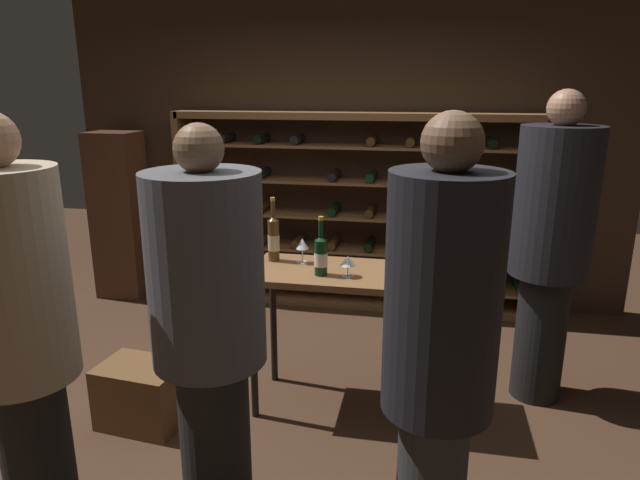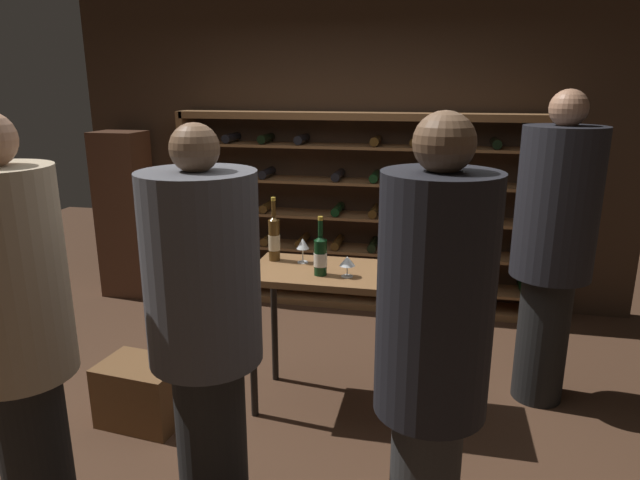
{
  "view_description": "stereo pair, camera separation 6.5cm",
  "coord_description": "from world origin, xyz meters",
  "px_view_note": "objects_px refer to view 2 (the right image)",
  "views": [
    {
      "loc": [
        0.76,
        -2.88,
        1.97
      ],
      "look_at": [
        0.15,
        0.27,
        1.07
      ],
      "focal_mm": 31.39,
      "sensor_mm": 36.0,
      "label": 1
    },
    {
      "loc": [
        0.82,
        -2.86,
        1.97
      ],
      "look_at": [
        0.15,
        0.27,
        1.07
      ],
      "focal_mm": 31.39,
      "sensor_mm": 36.0,
      "label": 2
    }
  ],
  "objects_px": {
    "wine_glass_stemmed_right": "(303,245)",
    "wine_bottle_green_slim": "(320,255)",
    "person_bystander_red_print": "(204,313)",
    "wine_rack": "(357,213)",
    "person_host_in_suit": "(15,322)",
    "person_guest_blue_shirt": "(553,239)",
    "display_cabinet": "(125,215)",
    "tasting_table": "(344,289)",
    "wine_glass_stemmed_center": "(347,262)",
    "person_guest_khaki": "(432,350)",
    "wine_bottle_gold_foil": "(399,249)",
    "wine_crate": "(142,392)",
    "wine_bottle_red_label": "(274,238)"
  },
  "relations": [
    {
      "from": "wine_bottle_green_slim",
      "to": "wine_rack",
      "type": "bearing_deg",
      "value": 91.71
    },
    {
      "from": "person_bystander_red_print",
      "to": "wine_crate",
      "type": "bearing_deg",
      "value": 152.81
    },
    {
      "from": "person_bystander_red_print",
      "to": "wine_glass_stemmed_right",
      "type": "xyz_separation_m",
      "value": [
        0.18,
        1.09,
        0.02
      ]
    },
    {
      "from": "wine_crate",
      "to": "person_host_in_suit",
      "type": "bearing_deg",
      "value": -89.65
    },
    {
      "from": "tasting_table",
      "to": "person_bystander_red_print",
      "type": "distance_m",
      "value": 1.1
    },
    {
      "from": "person_bystander_red_print",
      "to": "wine_glass_stemmed_right",
      "type": "distance_m",
      "value": 1.1
    },
    {
      "from": "person_host_in_suit",
      "to": "display_cabinet",
      "type": "bearing_deg",
      "value": 129.6
    },
    {
      "from": "tasting_table",
      "to": "wine_crate",
      "type": "height_order",
      "value": "tasting_table"
    },
    {
      "from": "wine_crate",
      "to": "display_cabinet",
      "type": "height_order",
      "value": "display_cabinet"
    },
    {
      "from": "wine_rack",
      "to": "wine_glass_stemmed_center",
      "type": "height_order",
      "value": "wine_rack"
    },
    {
      "from": "person_guest_khaki",
      "to": "person_host_in_suit",
      "type": "xyz_separation_m",
      "value": [
        -1.67,
        -0.07,
        -0.01
      ]
    },
    {
      "from": "person_bystander_red_print",
      "to": "person_guest_blue_shirt",
      "type": "height_order",
      "value": "person_guest_blue_shirt"
    },
    {
      "from": "tasting_table",
      "to": "wine_glass_stemmed_center",
      "type": "bearing_deg",
      "value": -70.0
    },
    {
      "from": "tasting_table",
      "to": "person_bystander_red_print",
      "type": "relative_size",
      "value": 0.61
    },
    {
      "from": "wine_rack",
      "to": "wine_glass_stemmed_right",
      "type": "height_order",
      "value": "wine_rack"
    },
    {
      "from": "person_guest_blue_shirt",
      "to": "display_cabinet",
      "type": "height_order",
      "value": "person_guest_blue_shirt"
    },
    {
      "from": "wine_rack",
      "to": "person_bystander_red_print",
      "type": "relative_size",
      "value": 1.76
    },
    {
      "from": "person_guest_blue_shirt",
      "to": "display_cabinet",
      "type": "bearing_deg",
      "value": -48.36
    },
    {
      "from": "wine_glass_stemmed_right",
      "to": "wine_bottle_green_slim",
      "type": "bearing_deg",
      "value": -52.61
    },
    {
      "from": "wine_rack",
      "to": "wine_bottle_gold_foil",
      "type": "xyz_separation_m",
      "value": [
        0.49,
        -1.58,
        0.16
      ]
    },
    {
      "from": "tasting_table",
      "to": "wine_crate",
      "type": "bearing_deg",
      "value": -159.89
    },
    {
      "from": "person_host_in_suit",
      "to": "wine_glass_stemmed_center",
      "type": "relative_size",
      "value": 15.28
    },
    {
      "from": "person_host_in_suit",
      "to": "display_cabinet",
      "type": "xyz_separation_m",
      "value": [
        -1.22,
        2.85,
        -0.26
      ]
    },
    {
      "from": "person_bystander_red_print",
      "to": "wine_crate",
      "type": "relative_size",
      "value": 3.79
    },
    {
      "from": "wine_rack",
      "to": "wine_glass_stemmed_right",
      "type": "relative_size",
      "value": 20.51
    },
    {
      "from": "person_guest_khaki",
      "to": "person_guest_blue_shirt",
      "type": "relative_size",
      "value": 0.97
    },
    {
      "from": "wine_rack",
      "to": "wine_glass_stemmed_center",
      "type": "distance_m",
      "value": 1.82
    },
    {
      "from": "person_bystander_red_print",
      "to": "wine_glass_stemmed_center",
      "type": "relative_size",
      "value": 14.82
    },
    {
      "from": "tasting_table",
      "to": "wine_bottle_green_slim",
      "type": "distance_m",
      "value": 0.28
    },
    {
      "from": "display_cabinet",
      "to": "wine_bottle_gold_foil",
      "type": "height_order",
      "value": "display_cabinet"
    },
    {
      "from": "wine_rack",
      "to": "wine_crate",
      "type": "bearing_deg",
      "value": -114.43
    },
    {
      "from": "person_bystander_red_print",
      "to": "person_guest_blue_shirt",
      "type": "bearing_deg",
      "value": 50.98
    },
    {
      "from": "wine_bottle_green_slim",
      "to": "wine_bottle_red_label",
      "type": "bearing_deg",
      "value": 147.81
    },
    {
      "from": "person_guest_blue_shirt",
      "to": "wine_glass_stemmed_right",
      "type": "relative_size",
      "value": 12.45
    },
    {
      "from": "person_guest_khaki",
      "to": "wine_bottle_gold_foil",
      "type": "xyz_separation_m",
      "value": [
        -0.22,
        1.36,
        -0.03
      ]
    },
    {
      "from": "wine_rack",
      "to": "tasting_table",
      "type": "height_order",
      "value": "wine_rack"
    },
    {
      "from": "tasting_table",
      "to": "person_guest_khaki",
      "type": "distance_m",
      "value": 1.37
    },
    {
      "from": "person_guest_khaki",
      "to": "wine_bottle_green_slim",
      "type": "bearing_deg",
      "value": -144.09
    },
    {
      "from": "tasting_table",
      "to": "wine_bottle_green_slim",
      "type": "xyz_separation_m",
      "value": [
        -0.12,
        -0.1,
        0.24
      ]
    },
    {
      "from": "person_host_in_suit",
      "to": "wine_bottle_red_label",
      "type": "distance_m",
      "value": 1.58
    },
    {
      "from": "wine_bottle_gold_foil",
      "to": "wine_crate",
      "type": "bearing_deg",
      "value": -159.27
    },
    {
      "from": "person_host_in_suit",
      "to": "wine_bottle_gold_foil",
      "type": "distance_m",
      "value": 2.04
    },
    {
      "from": "tasting_table",
      "to": "display_cabinet",
      "type": "xyz_separation_m",
      "value": [
        -2.36,
        1.55,
        -0.01
      ]
    },
    {
      "from": "tasting_table",
      "to": "display_cabinet",
      "type": "bearing_deg",
      "value": 146.75
    },
    {
      "from": "wine_glass_stemmed_right",
      "to": "wine_glass_stemmed_center",
      "type": "bearing_deg",
      "value": -32.95
    },
    {
      "from": "person_bystander_red_print",
      "to": "wine_bottle_gold_foil",
      "type": "height_order",
      "value": "person_bystander_red_print"
    },
    {
      "from": "wine_rack",
      "to": "person_host_in_suit",
      "type": "distance_m",
      "value": 3.17
    },
    {
      "from": "wine_bottle_green_slim",
      "to": "wine_glass_stemmed_center",
      "type": "distance_m",
      "value": 0.16
    },
    {
      "from": "person_guest_khaki",
      "to": "wine_glass_stemmed_center",
      "type": "xyz_separation_m",
      "value": [
        -0.5,
        1.14,
        -0.06
      ]
    },
    {
      "from": "wine_crate",
      "to": "wine_bottle_red_label",
      "type": "xyz_separation_m",
      "value": [
        0.68,
        0.54,
        0.85
      ]
    }
  ]
}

